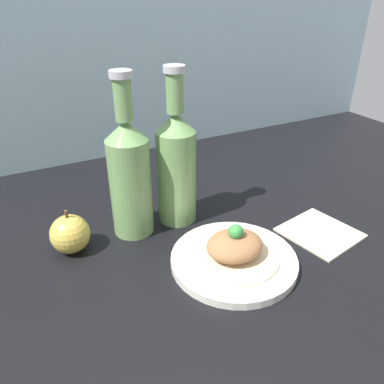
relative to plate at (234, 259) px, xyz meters
The scene contains 8 objects.
ground_plane 5.70cm from the plate, 79.75° to the left, with size 180.00×110.00×4.00cm, color black.
wall_backsplash 70.19cm from the plate, 89.15° to the left, with size 180.00×3.00×80.00cm.
plate is the anchor object (origin of this frame).
plated_food 2.63cm from the plate, 90.00° to the right, with size 15.67×15.67×6.61cm.
cider_bottle_left 24.53cm from the plate, 123.54° to the left, with size 7.91×7.91×31.18cm.
cider_bottle_right 21.52cm from the plate, 97.53° to the left, with size 7.91×7.91×31.18cm.
apple 29.91cm from the plate, 145.20° to the left, with size 7.21×7.21×8.58cm.
napkin 20.24cm from the plate, ahead, with size 15.07×15.18×0.80cm.
Camera 1 is at (-31.33, -47.61, 42.98)cm, focal length 35.00 mm.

